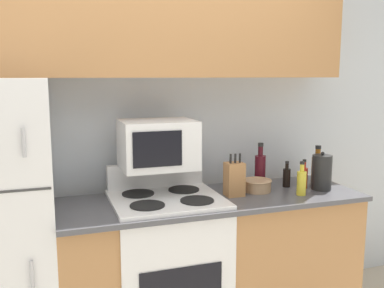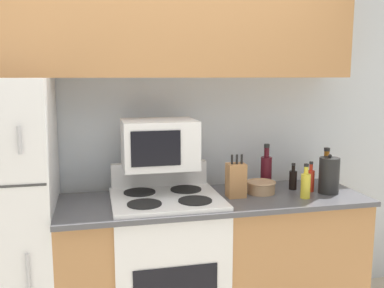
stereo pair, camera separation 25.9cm
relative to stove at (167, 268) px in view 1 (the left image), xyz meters
The scene contains 13 objects.
wall_back 0.91m from the stove, 94.48° to the left, with size 8.00×0.05×2.55m.
lower_cabinets 0.31m from the stove, ahead, with size 1.93×0.63×0.92m.
upper_cabinets 1.55m from the stove, 98.00° to the left, with size 2.61×0.35×0.69m.
stove is the anchor object (origin of this frame).
microwave 0.78m from the stove, 103.11° to the left, with size 0.46×0.36×0.30m.
knife_block 0.70m from the stove, ahead, with size 0.11×0.10×0.27m.
bowl 0.79m from the stove, ahead, with size 0.19×0.19×0.08m.
bottle_whiskey 1.24m from the stove, ahead, with size 0.08×0.08×0.28m.
bottle_wine_red 0.92m from the stove, 12.97° to the left, with size 0.08×0.08×0.30m.
bottle_soy_sauce 1.01m from the stove, ahead, with size 0.05×0.05×0.18m.
bottle_hot_sauce 1.10m from the stove, ahead, with size 0.05×0.05×0.20m.
bottle_cooking_spray 1.01m from the stove, ahead, with size 0.06×0.06×0.22m.
kettle 1.20m from the stove, ahead, with size 0.13×0.13×0.26m.
Camera 1 is at (-0.63, -2.16, 1.68)m, focal length 40.00 mm.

